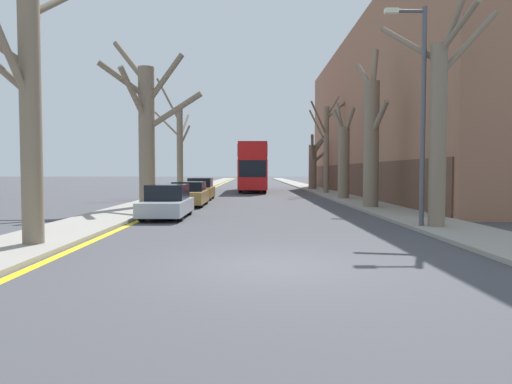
% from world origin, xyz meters
% --- Properties ---
extents(ground_plane, '(300.00, 300.00, 0.00)m').
position_xyz_m(ground_plane, '(0.00, 0.00, 0.00)').
color(ground_plane, '#424247').
extents(sidewalk_left, '(2.55, 120.00, 0.12)m').
position_xyz_m(sidewalk_left, '(-6.23, 50.00, 0.06)').
color(sidewalk_left, gray).
rests_on(sidewalk_left, ground).
extents(sidewalk_right, '(2.55, 120.00, 0.12)m').
position_xyz_m(sidewalk_right, '(6.23, 50.00, 0.06)').
color(sidewalk_right, gray).
rests_on(sidewalk_right, ground).
extents(building_facade_right, '(10.08, 39.55, 13.05)m').
position_xyz_m(building_facade_right, '(12.49, 27.77, 6.51)').
color(building_facade_right, '#93664C').
rests_on(building_facade_right, ground).
extents(kerb_line_stripe, '(0.24, 120.00, 0.01)m').
position_xyz_m(kerb_line_stripe, '(-4.78, 50.00, 0.00)').
color(kerb_line_stripe, yellow).
rests_on(kerb_line_stripe, ground).
extents(street_tree_left_0, '(2.52, 4.52, 7.26)m').
position_xyz_m(street_tree_left_0, '(-5.95, 2.38, 3.63)').
color(street_tree_left_0, '#7A6B56').
rests_on(street_tree_left_0, ground).
extents(street_tree_left_1, '(5.16, 3.59, 9.02)m').
position_xyz_m(street_tree_left_1, '(-5.77, 14.49, 4.21)').
color(street_tree_left_1, '#7A6B56').
rests_on(street_tree_left_1, ground).
extents(street_tree_left_2, '(2.93, 3.20, 8.96)m').
position_xyz_m(street_tree_left_2, '(-5.87, 25.63, 3.81)').
color(street_tree_left_2, '#7A6B56').
rests_on(street_tree_left_2, ground).
extents(street_tree_right_0, '(3.69, 3.34, 8.40)m').
position_xyz_m(street_tree_right_0, '(5.81, 5.73, 3.66)').
color(street_tree_right_0, '#7A6B56').
rests_on(street_tree_right_0, ground).
extents(street_tree_right_1, '(1.39, 3.39, 8.58)m').
position_xyz_m(street_tree_right_1, '(5.81, 14.23, 3.64)').
color(street_tree_right_1, '#7A6B56').
rests_on(street_tree_right_1, ground).
extents(street_tree_right_2, '(1.37, 2.84, 6.75)m').
position_xyz_m(street_tree_right_2, '(5.86, 21.58, 2.88)').
color(street_tree_right_2, '#7A6B56').
rests_on(street_tree_right_2, ground).
extents(street_tree_right_3, '(4.07, 2.41, 8.61)m').
position_xyz_m(street_tree_right_3, '(6.04, 29.44, 4.31)').
color(street_tree_right_3, '#7A6B56').
rests_on(street_tree_right_3, ground).
extents(street_tree_right_4, '(2.74, 2.16, 5.61)m').
position_xyz_m(street_tree_right_4, '(6.01, 37.44, 2.70)').
color(street_tree_right_4, '#7A6B56').
rests_on(street_tree_right_4, ground).
extents(double_decker_bus, '(2.55, 11.68, 4.44)m').
position_xyz_m(double_decker_bus, '(-0.27, 34.53, 2.52)').
color(double_decker_bus, red).
rests_on(double_decker_bus, ground).
extents(parked_car_0, '(1.71, 4.23, 1.38)m').
position_xyz_m(parked_car_0, '(-3.86, 9.76, 0.65)').
color(parked_car_0, '#9EA3AD').
rests_on(parked_car_0, ground).
extents(parked_car_1, '(1.89, 4.42, 1.35)m').
position_xyz_m(parked_car_1, '(-3.86, 16.32, 0.65)').
color(parked_car_1, olive).
rests_on(parked_car_1, ground).
extents(parked_car_2, '(1.74, 4.01, 1.47)m').
position_xyz_m(parked_car_2, '(-3.86, 21.99, 0.69)').
color(parked_car_2, olive).
rests_on(parked_car_2, ground).
extents(lamp_post, '(1.40, 0.20, 7.34)m').
position_xyz_m(lamp_post, '(5.23, 5.94, 4.13)').
color(lamp_post, '#4C4F54').
rests_on(lamp_post, ground).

